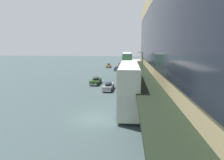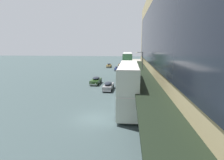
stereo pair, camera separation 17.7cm
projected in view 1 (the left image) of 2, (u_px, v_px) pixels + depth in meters
ground at (93, 119)px, 20.42m from camera, size 240.00×240.00×0.00m
sidewalk_kerb at (190, 122)px, 19.42m from camera, size 10.00×180.00×0.15m
building_facade at (198, 35)px, 17.58m from camera, size 9.20×80.00×19.11m
transit_bus_kerbside_front at (129, 85)px, 23.32m from camera, size 2.76×11.39×6.06m
transit_bus_kerbside_rear at (127, 63)px, 49.33m from camera, size 2.79×9.75×6.37m
sedan_trailing_mid at (108, 86)px, 33.51m from camera, size 1.91×4.85×1.64m
sedan_lead_mid at (120, 65)px, 71.12m from camera, size 1.85×5.05×1.52m
sedan_lead_near at (117, 68)px, 60.14m from camera, size 1.97×4.83×1.44m
sedan_second_mid at (109, 65)px, 68.09m from camera, size 1.83×4.33×1.60m
sedan_oncoming_front at (96, 80)px, 38.66m from camera, size 2.06×4.82×1.63m
pedestrian_at_kerb at (143, 90)px, 28.95m from camera, size 0.49×0.45×1.86m
street_lamp at (141, 66)px, 35.74m from camera, size 1.50×0.28×7.03m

